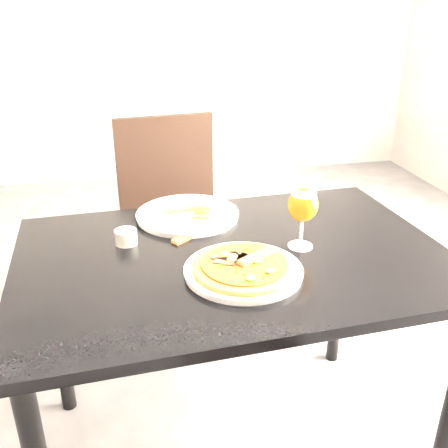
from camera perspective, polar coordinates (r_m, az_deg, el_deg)
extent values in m
cube|color=#BCB2AA|center=(4.18, -13.02, 23.67)|extent=(5.00, 0.04, 2.80)
cube|color=black|center=(1.41, 1.09, -3.83)|extent=(1.24, 0.87, 0.03)
cylinder|color=black|center=(1.86, -18.56, -11.08)|extent=(0.05, 0.05, 0.72)
cylinder|color=black|center=(2.06, 13.07, -6.84)|extent=(0.05, 0.05, 0.72)
cube|color=black|center=(2.11, -5.17, -1.88)|extent=(0.49, 0.49, 0.04)
cylinder|color=black|center=(2.05, -8.63, -10.90)|extent=(0.04, 0.04, 0.45)
cylinder|color=black|center=(2.13, 1.02, -9.24)|extent=(0.04, 0.04, 0.45)
cylinder|color=black|center=(2.35, -10.27, -6.07)|extent=(0.04, 0.04, 0.45)
cylinder|color=black|center=(2.42, -1.84, -4.79)|extent=(0.04, 0.04, 0.45)
cube|color=black|center=(2.19, -6.70, 6.53)|extent=(0.42, 0.08, 0.44)
cylinder|color=white|center=(1.30, 2.22, -5.36)|extent=(0.40, 0.40, 0.02)
cylinder|color=#925C23|center=(1.29, 2.35, -4.93)|extent=(0.27, 0.27, 0.01)
cylinder|color=#A1390D|center=(1.28, 2.36, -4.59)|extent=(0.22, 0.22, 0.01)
cube|color=#4A2920|center=(1.29, 3.61, -4.27)|extent=(0.05, 0.03, 0.00)
cube|color=#4A2920|center=(1.32, 3.24, -3.51)|extent=(0.05, 0.06, 0.00)
cube|color=#4A2920|center=(1.33, 1.07, -3.15)|extent=(0.04, 0.06, 0.00)
cube|color=#4A2920|center=(1.29, 1.11, -4.26)|extent=(0.06, 0.05, 0.00)
cube|color=#4A2920|center=(1.25, 0.66, -5.04)|extent=(0.06, 0.05, 0.00)
cube|color=#4A2920|center=(1.22, 2.41, -5.91)|extent=(0.04, 0.06, 0.00)
cube|color=#4A2920|center=(1.27, 3.40, -4.80)|extent=(0.05, 0.06, 0.00)
ellipsoid|color=gold|center=(1.29, 3.00, -4.04)|extent=(0.02, 0.02, 0.01)
ellipsoid|color=gold|center=(1.34, 2.17, -2.93)|extent=(0.02, 0.02, 0.01)
ellipsoid|color=gold|center=(1.29, 1.66, -4.06)|extent=(0.02, 0.02, 0.01)
ellipsoid|color=gold|center=(1.26, -0.56, -4.68)|extent=(0.02, 0.02, 0.01)
ellipsoid|color=gold|center=(1.26, 2.04, -4.69)|extent=(0.02, 0.02, 0.01)
ellipsoid|color=gold|center=(1.23, 3.92, -5.63)|extent=(0.02, 0.02, 0.01)
ellipsoid|color=gold|center=(1.28, 3.22, -4.38)|extent=(0.02, 0.02, 0.01)
cube|color=#14460C|center=(1.29, 2.45, -4.14)|extent=(0.01, 0.02, 0.00)
cube|color=#14460C|center=(1.32, 1.64, -3.60)|extent=(0.01, 0.02, 0.00)
cube|color=#14460C|center=(1.32, -0.12, -3.49)|extent=(0.01, 0.02, 0.00)
cube|color=#14460C|center=(1.28, 1.09, -4.34)|extent=(0.02, 0.01, 0.00)
cube|color=#14460C|center=(1.26, -0.06, -4.88)|extent=(0.02, 0.01, 0.00)
cube|color=#14460C|center=(1.27, 1.97, -4.68)|extent=(0.02, 0.01, 0.00)
cube|color=#14460C|center=(1.24, 2.10, -5.38)|extent=(0.01, 0.02, 0.00)
cube|color=#14460C|center=(1.22, 3.66, -5.95)|extent=(0.01, 0.02, 0.00)
cube|color=#14460C|center=(1.27, 3.40, -4.84)|extent=(0.01, 0.02, 0.00)
cube|color=#14460C|center=(1.28, 4.94, -4.64)|extent=(0.02, 0.01, 0.00)
cube|color=#14460C|center=(1.29, 2.96, -4.33)|extent=(0.02, 0.01, 0.00)
cube|color=#14460C|center=(1.31, 3.52, -3.74)|extent=(0.02, 0.01, 0.00)
cube|color=#925C23|center=(1.31, 3.45, -3.53)|extent=(0.12, 0.09, 0.01)
cylinder|color=white|center=(1.63, -4.19, 1.07)|extent=(0.44, 0.44, 0.02)
cube|color=#925C23|center=(1.64, -4.88, 1.63)|extent=(0.11, 0.04, 0.01)
cube|color=#925C23|center=(1.61, -2.49, 1.33)|extent=(0.08, 0.10, 0.01)
cylinder|color=#A1390D|center=(1.61, -2.50, 1.54)|extent=(0.05, 0.05, 0.00)
cube|color=#925C23|center=(1.49, -4.04, -1.38)|extent=(0.11, 0.09, 0.01)
cylinder|color=beige|center=(1.47, -11.14, -1.46)|extent=(0.06, 0.06, 0.04)
cylinder|color=gold|center=(1.47, -11.19, -0.93)|extent=(0.06, 0.06, 0.01)
cylinder|color=silver|center=(1.45, 8.70, -2.50)|extent=(0.07, 0.07, 0.01)
cylinder|color=silver|center=(1.43, 8.80, -1.05)|extent=(0.01, 0.01, 0.08)
ellipsoid|color=#9C560F|center=(1.40, 9.02, 2.17)|extent=(0.09, 0.09, 0.10)
cylinder|color=silver|center=(1.39, 9.12, 3.57)|extent=(0.07, 0.07, 0.02)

